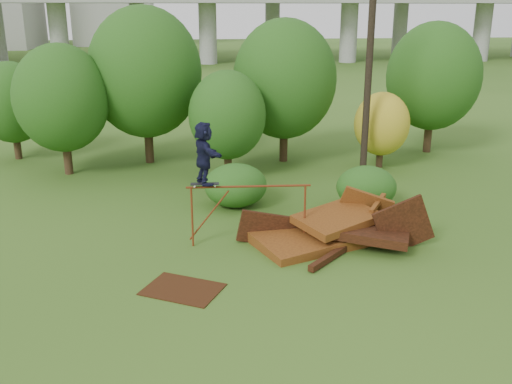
{
  "coord_description": "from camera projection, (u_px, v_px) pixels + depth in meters",
  "views": [
    {
      "loc": [
        -2.66,
        -13.73,
        6.73
      ],
      "look_at": [
        -0.8,
        2.0,
        1.6
      ],
      "focal_mm": 40.0,
      "sensor_mm": 36.0,
      "label": 1
    }
  ],
  "objects": [
    {
      "name": "shrub_right",
      "position": [
        366.0,
        187.0,
        19.95
      ],
      "size": [
        2.11,
        1.93,
        1.49
      ],
      "primitive_type": "ellipsoid",
      "color": "#234D14",
      "rests_on": "ground"
    },
    {
      "name": "skater",
      "position": [
        204.0,
        153.0,
        16.06
      ],
      "size": [
        0.99,
        1.75,
        1.79
      ],
      "primitive_type": "imported",
      "rotation": [
        0.0,
        0.0,
        1.86
      ],
      "color": "black",
      "rests_on": "skateboard"
    },
    {
      "name": "tree_6",
      "position": [
        12.0,
        103.0,
        25.88
      ],
      "size": [
        3.21,
        3.21,
        4.49
      ],
      "color": "black",
      "rests_on": "ground"
    },
    {
      "name": "tree_0",
      "position": [
        62.0,
        98.0,
        23.28
      ],
      "size": [
        3.85,
        3.85,
        5.43
      ],
      "color": "black",
      "rests_on": "ground"
    },
    {
      "name": "tree_2",
      "position": [
        227.0,
        115.0,
        22.94
      ],
      "size": [
        3.13,
        3.13,
        4.42
      ],
      "color": "black",
      "rests_on": "ground"
    },
    {
      "name": "ground",
      "position": [
        294.0,
        270.0,
        15.34
      ],
      "size": [
        240.0,
        240.0,
        0.0
      ],
      "primitive_type": "plane",
      "color": "#2D5116",
      "rests_on": "ground"
    },
    {
      "name": "tree_1",
      "position": [
        145.0,
        73.0,
        24.84
      ],
      "size": [
        4.95,
        4.95,
        6.89
      ],
      "color": "black",
      "rests_on": "ground"
    },
    {
      "name": "shrub_left",
      "position": [
        236.0,
        185.0,
        20.09
      ],
      "size": [
        2.22,
        2.05,
        1.54
      ],
      "primitive_type": "ellipsoid",
      "color": "#234D14",
      "rests_on": "ground"
    },
    {
      "name": "tree_4",
      "position": [
        382.0,
        124.0,
        24.71
      ],
      "size": [
        2.4,
        2.4,
        3.32
      ],
      "color": "black",
      "rests_on": "ground"
    },
    {
      "name": "tree_5",
      "position": [
        433.0,
        76.0,
        26.86
      ],
      "size": [
        4.4,
        4.4,
        6.19
      ],
      "color": "black",
      "rests_on": "ground"
    },
    {
      "name": "grind_rail",
      "position": [
        249.0,
        200.0,
        16.58
      ],
      "size": [
        3.61,
        0.26,
        1.85
      ],
      "color": "maroon",
      "rests_on": "ground"
    },
    {
      "name": "scrap_pile",
      "position": [
        333.0,
        231.0,
        17.03
      ],
      "size": [
        5.84,
        3.59,
        1.99
      ],
      "color": "#4D240D",
      "rests_on": "ground"
    },
    {
      "name": "skateboard",
      "position": [
        205.0,
        184.0,
        16.34
      ],
      "size": [
        0.83,
        0.26,
        0.09
      ],
      "rotation": [
        0.0,
        0.0,
        -0.05
      ],
      "color": "black",
      "rests_on": "grind_rail"
    },
    {
      "name": "flat_plate",
      "position": [
        183.0,
        289.0,
        14.26
      ],
      "size": [
        2.26,
        2.05,
        0.03
      ],
      "primitive_type": "cube",
      "rotation": [
        0.0,
        0.0,
        -0.49
      ],
      "color": "#341A0B",
      "rests_on": "ground"
    },
    {
      "name": "tree_3",
      "position": [
        285.0,
        79.0,
        25.16
      ],
      "size": [
        4.58,
        4.58,
        6.36
      ],
      "color": "black",
      "rests_on": "ground"
    },
    {
      "name": "utility_pole",
      "position": [
        369.0,
        64.0,
        22.42
      ],
      "size": [
        1.4,
        0.28,
        9.14
      ],
      "color": "black",
      "rests_on": "ground"
    }
  ]
}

